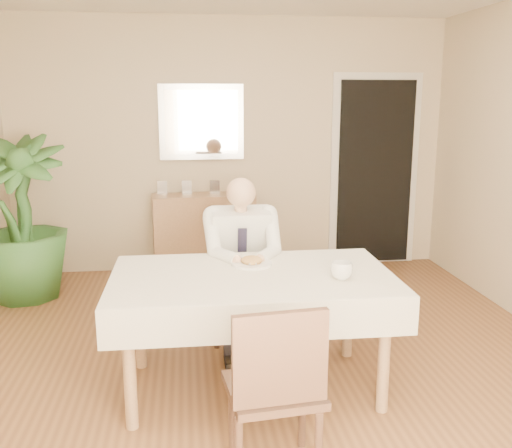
{
  "coord_description": "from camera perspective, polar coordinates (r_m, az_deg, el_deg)",
  "views": [
    {
      "loc": [
        -0.47,
        -3.44,
        1.81
      ],
      "look_at": [
        0.0,
        0.35,
        0.95
      ],
      "focal_mm": 40.0,
      "sensor_mm": 36.0,
      "label": 1
    }
  ],
  "objects": [
    {
      "name": "room",
      "position": [
        3.51,
        0.7,
        4.33
      ],
      "size": [
        5.0,
        5.02,
        2.6
      ],
      "color": "brown",
      "rests_on": "ground"
    },
    {
      "name": "window",
      "position": [
        1.14,
        17.84,
        -6.38
      ],
      "size": [
        1.34,
        0.04,
        1.44
      ],
      "color": "silver",
      "rests_on": "room"
    },
    {
      "name": "doorway",
      "position": [
        6.29,
        11.77,
        5.02
      ],
      "size": [
        0.96,
        0.07,
        2.1
      ],
      "color": "silver",
      "rests_on": "ground"
    },
    {
      "name": "mirror",
      "position": [
        5.92,
        -5.48,
        10.11
      ],
      "size": [
        0.86,
        0.04,
        0.76
      ],
      "color": "silver",
      "rests_on": "room"
    },
    {
      "name": "dining_table",
      "position": [
        3.5,
        -0.36,
        -6.34
      ],
      "size": [
        1.72,
        1.03,
        0.75
      ],
      "rotation": [
        0.0,
        0.0,
        -0.01
      ],
      "color": "#9F7A50",
      "rests_on": "ground"
    },
    {
      "name": "chair_far",
      "position": [
        4.38,
        -1.71,
        -4.16
      ],
      "size": [
        0.47,
        0.47,
        0.96
      ],
      "rotation": [
        0.0,
        0.0,
        0.05
      ],
      "color": "#3A2217",
      "rests_on": "ground"
    },
    {
      "name": "chair_near",
      "position": [
        2.73,
        2.01,
        -15.73
      ],
      "size": [
        0.47,
        0.47,
        0.91
      ],
      "rotation": [
        0.0,
        0.0,
        0.11
      ],
      "color": "#3A2217",
      "rests_on": "ground"
    },
    {
      "name": "seated_man",
      "position": [
        4.06,
        -1.33,
        -3.32
      ],
      "size": [
        0.48,
        0.72,
        1.24
      ],
      "color": "white",
      "rests_on": "ground"
    },
    {
      "name": "plate",
      "position": [
        3.66,
        -0.44,
        -3.98
      ],
      "size": [
        0.26,
        0.26,
        0.02
      ],
      "primitive_type": "cylinder",
      "color": "white",
      "rests_on": "dining_table"
    },
    {
      "name": "food",
      "position": [
        3.65,
        -0.44,
        -3.65
      ],
      "size": [
        0.14,
        0.14,
        0.06
      ],
      "primitive_type": "ellipsoid",
      "color": "olive",
      "rests_on": "dining_table"
    },
    {
      "name": "knife",
      "position": [
        3.6,
        0.31,
        -3.97
      ],
      "size": [
        0.01,
        0.13,
        0.01
      ],
      "primitive_type": "cylinder",
      "rotation": [
        1.57,
        0.0,
        0.0
      ],
      "color": "silver",
      "rests_on": "dining_table"
    },
    {
      "name": "fork",
      "position": [
        3.59,
        -0.96,
        -4.02
      ],
      "size": [
        0.01,
        0.13,
        0.01
      ],
      "primitive_type": "cylinder",
      "rotation": [
        1.57,
        0.0,
        0.0
      ],
      "color": "silver",
      "rests_on": "dining_table"
    },
    {
      "name": "coffee_mug",
      "position": [
        3.41,
        8.55,
        -4.64
      ],
      "size": [
        0.16,
        0.16,
        0.1
      ],
      "primitive_type": "imported",
      "rotation": [
        0.0,
        0.0,
        -0.22
      ],
      "color": "white",
      "rests_on": "dining_table"
    },
    {
      "name": "sideboard",
      "position": [
        5.93,
        -5.21,
        -0.98
      ],
      "size": [
        1.06,
        0.43,
        0.83
      ],
      "primitive_type": "cube",
      "rotation": [
        0.0,
        0.0,
        0.08
      ],
      "color": "#9F7A50",
      "rests_on": "ground"
    },
    {
      "name": "photo_frame_left",
      "position": [
        5.88,
        -9.37,
        3.59
      ],
      "size": [
        0.1,
        0.02,
        0.14
      ],
      "primitive_type": "cube",
      "color": "silver",
      "rests_on": "sideboard"
    },
    {
      "name": "photo_frame_center",
      "position": [
        5.87,
        -6.93,
        3.66
      ],
      "size": [
        0.1,
        0.02,
        0.14
      ],
      "primitive_type": "cube",
      "color": "silver",
      "rests_on": "sideboard"
    },
    {
      "name": "photo_frame_right",
      "position": [
        5.86,
        -4.14,
        3.7
      ],
      "size": [
        0.1,
        0.02,
        0.14
      ],
      "primitive_type": "cube",
      "color": "silver",
      "rests_on": "sideboard"
    },
    {
      "name": "potted_palm",
      "position": [
        5.51,
        -22.47,
        0.5
      ],
      "size": [
        0.94,
        0.94,
        1.48
      ],
      "primitive_type": "imported",
      "rotation": [
        0.0,
        0.0,
        -0.14
      ],
      "color": "#2A5724",
      "rests_on": "ground"
    }
  ]
}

